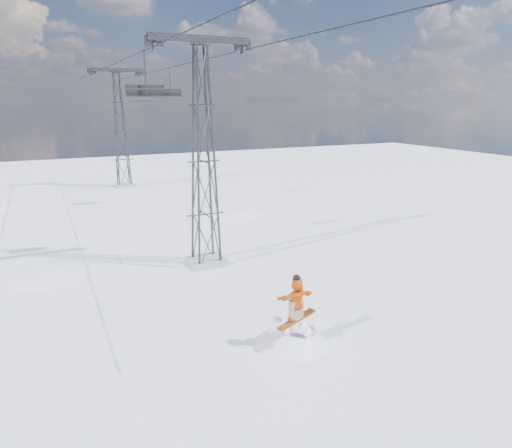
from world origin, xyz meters
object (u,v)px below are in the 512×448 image
Objects in this scene: snowboarder_jump at (291,382)px; lift_chair_near at (146,92)px; lift_tower_near at (204,162)px; lift_tower_far at (121,132)px.

lift_chair_near is at bearing 101.16° from snowboarder_jump.
lift_chair_near is at bearing 134.32° from lift_tower_near.
lift_tower_near is 4.64× the size of lift_chair_near.
lift_tower_near is at bearing -90.00° from lift_tower_far.
lift_tower_far is 1.71× the size of snowboarder_jump.
lift_chair_near reaches higher than snowboarder_jump.
lift_chair_near is (-2.24, 11.35, 10.53)m from snowboarder_jump.
snowboarder_jump is (0.04, -34.10, -7.11)m from lift_tower_far.
snowboarder_jump is at bearing -89.93° from lift_tower_far.
lift_chair_near is (-2.20, -22.75, 3.41)m from lift_tower_far.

